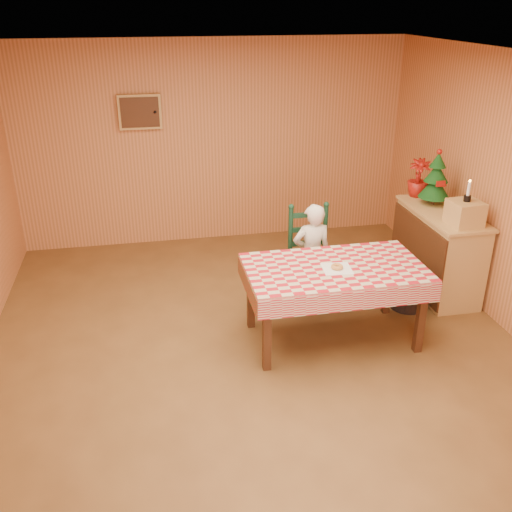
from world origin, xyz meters
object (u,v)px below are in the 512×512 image
(christmas_tree, at_px, (436,180))
(shelf_unit, at_px, (437,251))
(dining_table, at_px, (335,275))
(ladder_chair, at_px, (310,258))
(seated_child, at_px, (312,255))
(crate, at_px, (465,213))
(storage_bin, at_px, (409,291))

(christmas_tree, bearing_deg, shelf_unit, -91.98)
(shelf_unit, bearing_deg, christmas_tree, 88.02)
(dining_table, xyz_separation_m, shelf_unit, (1.46, 0.76, -0.22))
(shelf_unit, relative_size, christmas_tree, 2.00)
(ladder_chair, distance_m, shelf_unit, 1.46)
(christmas_tree, bearing_deg, seated_child, -169.01)
(crate, xyz_separation_m, storage_bin, (-0.47, 0.07, -0.87))
(ladder_chair, relative_size, shelf_unit, 0.87)
(dining_table, distance_m, christmas_tree, 1.86)
(seated_child, relative_size, storage_bin, 3.02)
(dining_table, xyz_separation_m, crate, (1.47, 0.36, 0.37))
(christmas_tree, bearing_deg, storage_bin, -128.77)
(shelf_unit, distance_m, christmas_tree, 0.79)
(ladder_chair, relative_size, crate, 3.60)
(shelf_unit, relative_size, crate, 4.13)
(seated_child, height_order, crate, crate)
(dining_table, bearing_deg, seated_child, 90.00)
(shelf_unit, distance_m, crate, 0.71)
(crate, bearing_deg, dining_table, -166.02)
(seated_child, xyz_separation_m, storage_bin, (1.00, -0.30, -0.38))
(ladder_chair, bearing_deg, shelf_unit, -0.87)
(crate, relative_size, storage_bin, 0.80)
(dining_table, distance_m, shelf_unit, 1.66)
(christmas_tree, bearing_deg, ladder_chair, -171.17)
(ladder_chair, xyz_separation_m, storage_bin, (1.00, -0.36, -0.32))
(seated_child, relative_size, shelf_unit, 0.91)
(dining_table, height_order, ladder_chair, ladder_chair)
(dining_table, bearing_deg, storage_bin, 23.39)
(dining_table, height_order, christmas_tree, christmas_tree)
(crate, bearing_deg, christmas_tree, 90.00)
(ladder_chair, bearing_deg, christmas_tree, 8.83)
(seated_child, bearing_deg, storage_bin, 163.34)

